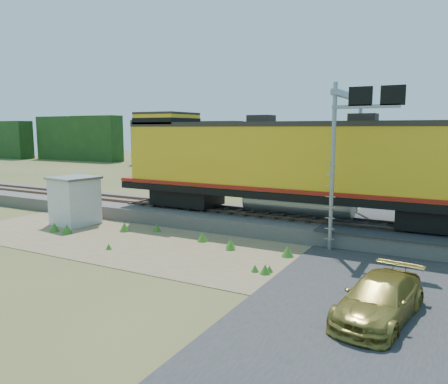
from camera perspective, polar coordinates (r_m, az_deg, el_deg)
The scene contains 11 objects.
ground at distance 19.61m, azimuth -1.43°, elevation -8.30°, with size 140.00×140.00×0.00m, color #475123.
ballast at distance 24.73m, azimuth 5.51°, elevation -3.87°, with size 70.00×5.00×0.80m, color slate.
rails at distance 24.64m, azimuth 5.53°, elevation -2.78°, with size 70.00×1.54×0.16m.
dirt_shoulder at distance 21.03m, azimuth -5.51°, elevation -7.14°, with size 26.00×8.00×0.03m, color #8C7754.
road at distance 18.06m, azimuth 19.80°, elevation -9.99°, with size 7.00×66.00×0.86m.
tree_line_north at distance 55.15m, azimuth 18.67°, elevation 5.26°, with size 130.00×3.00×6.50m.
weed_clumps at distance 21.58m, azimuth -9.44°, elevation -6.86°, with size 15.00×6.20×0.56m, color #387521, non-canonical shape.
locomotive at distance 23.72m, azimuth 8.93°, elevation 3.68°, with size 21.74×3.32×5.61m.
shed at distance 27.00m, azimuth -18.91°, elevation -1.04°, with size 2.68×2.68×2.82m.
signal_gantry at distance 22.09m, azimuth 16.56°, elevation 8.15°, with size 3.02×6.20×7.62m.
car at distance 13.98m, azimuth 19.63°, elevation -13.03°, with size 1.79×4.39×1.28m, color olive.
Camera 1 is at (9.36, -16.29, 5.62)m, focal length 35.00 mm.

